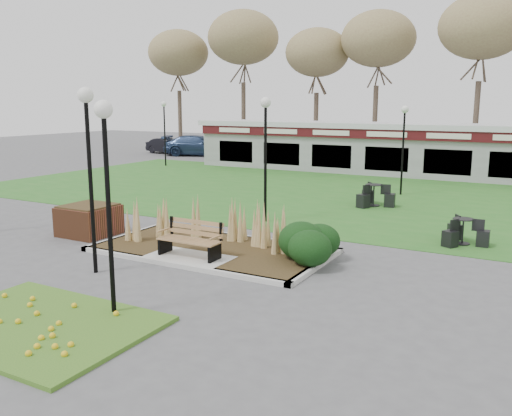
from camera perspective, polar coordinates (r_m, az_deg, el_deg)
The scene contains 18 objects.
ground at distance 14.06m, azimuth -7.37°, elevation -5.74°, with size 100.00×100.00×0.00m, color #515154.
lawn at distance 24.53m, azimuth 9.37°, elevation 1.44°, with size 34.00×16.00×0.02m, color #276821.
flower_bed at distance 10.89m, azimuth -22.05°, elevation -11.17°, with size 4.20×3.00×0.16m.
planting_bed at distance 14.39m, azimuth -0.10°, elevation -3.74°, with size 6.75×3.40×1.27m.
park_bench at distance 14.10m, azimuth -6.83°, elevation -3.20°, with size 1.70×0.66×0.93m.
brick_planter at distance 17.51m, azimuth -17.17°, elevation -1.20°, with size 1.50×1.50×0.95m.
food_pavilion at distance 31.92m, azimuth 14.29°, elevation 6.10°, with size 24.60×3.40×2.90m.
tree_backdrop at distance 39.88m, azimuth 17.85°, elevation 16.76°, with size 47.24×5.24×10.36m.
lamp_post_near_left at distance 10.30m, azimuth -15.50°, elevation 4.74°, with size 0.34×0.34×4.09m.
lamp_post_near_right at distance 13.17m, azimuth -17.26°, elevation 6.89°, with size 0.36×0.36×4.39m.
lamp_post_mid_right at distance 18.24m, azimuth 1.01°, elevation 8.01°, with size 0.35×0.35×4.22m.
lamp_post_far_right at distance 24.63m, azimuth 15.30°, elevation 7.90°, with size 0.32×0.32×3.91m.
lamp_post_far_left at distance 35.49m, azimuth -9.63°, elevation 9.22°, with size 0.34×0.34×4.12m.
bistro_set_b at distance 21.87m, azimuth 12.27°, elevation 0.96°, with size 1.49×1.60×0.86m.
bistro_set_c at distance 16.72m, azimuth 20.91°, elevation -2.73°, with size 1.24×1.42×0.75m.
car_silver at distance 41.55m, azimuth -1.36°, elevation 6.57°, with size 1.89×4.71×1.60m, color #A3A4A8.
car_black at distance 44.23m, azimuth -9.38°, elevation 6.46°, with size 1.30×3.74×1.23m, color black.
car_blue at distance 42.16m, azimuth -6.07°, elevation 6.55°, with size 2.19×5.38×1.56m, color navy.
Camera 1 is at (8.01, -10.83, 4.04)m, focal length 38.00 mm.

